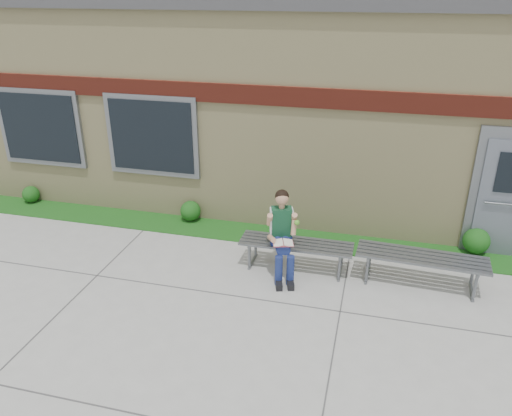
# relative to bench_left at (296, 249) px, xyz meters

# --- Properties ---
(ground) EXTENTS (80.00, 80.00, 0.00)m
(ground) POSITION_rel_bench_left_xyz_m (-0.14, -1.55, -0.38)
(ground) COLOR #9E9E99
(ground) RESTS_ON ground
(grass_strip) EXTENTS (16.00, 0.80, 0.02)m
(grass_strip) POSITION_rel_bench_left_xyz_m (-0.14, 1.05, -0.37)
(grass_strip) COLOR #164B14
(grass_strip) RESTS_ON ground
(school_building) EXTENTS (16.20, 6.22, 4.20)m
(school_building) POSITION_rel_bench_left_xyz_m (-0.14, 4.43, 1.73)
(school_building) COLOR beige
(school_building) RESTS_ON ground
(bench_left) EXTENTS (1.88, 0.52, 0.49)m
(bench_left) POSITION_rel_bench_left_xyz_m (0.00, 0.00, 0.00)
(bench_left) COLOR slate
(bench_left) RESTS_ON ground
(bench_right) EXTENTS (2.04, 0.68, 0.52)m
(bench_right) POSITION_rel_bench_left_xyz_m (2.00, 0.00, 0.03)
(bench_right) COLOR slate
(bench_right) RESTS_ON ground
(girl) EXTENTS (0.60, 0.89, 1.43)m
(girl) POSITION_rel_bench_left_xyz_m (-0.20, -0.21, 0.37)
(girl) COLOR navy
(girl) RESTS_ON ground
(shrub_west) EXTENTS (0.36, 0.36, 0.36)m
(shrub_west) POSITION_rel_bench_left_xyz_m (-6.11, 1.30, -0.17)
(shrub_west) COLOR #164B14
(shrub_west) RESTS_ON grass_strip
(shrub_mid) EXTENTS (0.41, 0.41, 0.41)m
(shrub_mid) POSITION_rel_bench_left_xyz_m (-2.39, 1.30, -0.15)
(shrub_mid) COLOR #164B14
(shrub_mid) RESTS_ON grass_strip
(shrub_east) EXTENTS (0.46, 0.46, 0.46)m
(shrub_east) POSITION_rel_bench_left_xyz_m (3.01, 1.30, -0.12)
(shrub_east) COLOR #164B14
(shrub_east) RESTS_ON grass_strip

